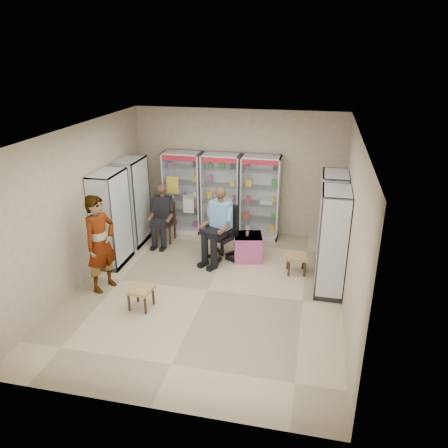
% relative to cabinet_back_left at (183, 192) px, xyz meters
% --- Properties ---
extents(floor, '(6.00, 6.00, 0.00)m').
position_rel_cabinet_back_left_xyz_m(floor, '(1.30, -2.73, -1.00)').
color(floor, tan).
rests_on(floor, ground).
extents(room_shell, '(5.02, 6.02, 3.01)m').
position_rel_cabinet_back_left_xyz_m(room_shell, '(1.30, -2.73, 0.97)').
color(room_shell, tan).
rests_on(room_shell, ground).
extents(cabinet_back_left, '(0.90, 0.50, 2.00)m').
position_rel_cabinet_back_left_xyz_m(cabinet_back_left, '(0.00, 0.00, 0.00)').
color(cabinet_back_left, '#9DA0A4').
rests_on(cabinet_back_left, floor).
extents(cabinet_back_mid, '(0.90, 0.50, 2.00)m').
position_rel_cabinet_back_left_xyz_m(cabinet_back_mid, '(0.95, 0.00, 0.00)').
color(cabinet_back_mid, silver).
rests_on(cabinet_back_mid, floor).
extents(cabinet_back_right, '(0.90, 0.50, 2.00)m').
position_rel_cabinet_back_left_xyz_m(cabinet_back_right, '(1.90, 0.00, 0.00)').
color(cabinet_back_right, '#9FA2A6').
rests_on(cabinet_back_right, floor).
extents(cabinet_right_far, '(0.90, 0.50, 2.00)m').
position_rel_cabinet_back_left_xyz_m(cabinet_right_far, '(3.53, -1.13, 0.00)').
color(cabinet_right_far, '#AFB0B6').
rests_on(cabinet_right_far, floor).
extents(cabinet_right_near, '(0.90, 0.50, 2.00)m').
position_rel_cabinet_back_left_xyz_m(cabinet_right_near, '(3.53, -2.23, 0.00)').
color(cabinet_right_near, '#ABAFB3').
rests_on(cabinet_right_near, floor).
extents(cabinet_left_far, '(0.90, 0.50, 2.00)m').
position_rel_cabinet_back_left_xyz_m(cabinet_left_far, '(-0.93, -0.93, 0.00)').
color(cabinet_left_far, '#B1B4B9').
rests_on(cabinet_left_far, floor).
extents(cabinet_left_near, '(0.90, 0.50, 2.00)m').
position_rel_cabinet_back_left_xyz_m(cabinet_left_near, '(-0.93, -2.03, 0.00)').
color(cabinet_left_near, silver).
rests_on(cabinet_left_near, floor).
extents(wooden_chair, '(0.42, 0.42, 0.94)m').
position_rel_cabinet_back_left_xyz_m(wooden_chair, '(-0.25, -0.73, -0.53)').
color(wooden_chair, black).
rests_on(wooden_chair, floor).
extents(seated_customer, '(0.44, 0.60, 1.34)m').
position_rel_cabinet_back_left_xyz_m(seated_customer, '(-0.25, -0.78, -0.33)').
color(seated_customer, black).
rests_on(seated_customer, floor).
extents(office_chair, '(0.88, 0.88, 1.22)m').
position_rel_cabinet_back_left_xyz_m(office_chair, '(1.27, -1.35, -0.39)').
color(office_chair, black).
rests_on(office_chair, floor).
extents(seated_shopkeeper, '(0.76, 0.86, 1.55)m').
position_rel_cabinet_back_left_xyz_m(seated_shopkeeper, '(1.27, -1.40, -0.23)').
color(seated_shopkeeper, '#608ABE').
rests_on(seated_shopkeeper, floor).
extents(pink_trunk, '(0.69, 0.68, 0.56)m').
position_rel_cabinet_back_left_xyz_m(pink_trunk, '(1.83, -1.26, -0.72)').
color(pink_trunk, '#A5426D').
rests_on(pink_trunk, floor).
extents(tea_glass, '(0.07, 0.07, 0.10)m').
position_rel_cabinet_back_left_xyz_m(tea_glass, '(1.81, -1.28, -0.39)').
color(tea_glass, '#5A2107').
rests_on(tea_glass, pink_trunk).
extents(woven_stool_a, '(0.45, 0.45, 0.40)m').
position_rel_cabinet_back_left_xyz_m(woven_stool_a, '(2.90, -1.67, -0.80)').
color(woven_stool_a, '#A68B46').
rests_on(woven_stool_a, floor).
extents(woven_stool_b, '(0.43, 0.43, 0.39)m').
position_rel_cabinet_back_left_xyz_m(woven_stool_b, '(0.30, -3.56, -0.80)').
color(woven_stool_b, '#A68346').
rests_on(woven_stool_b, floor).
extents(standing_man, '(0.66, 0.80, 1.87)m').
position_rel_cabinet_back_left_xyz_m(standing_man, '(-0.65, -3.06, -0.06)').
color(standing_man, gray).
rests_on(standing_man, floor).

